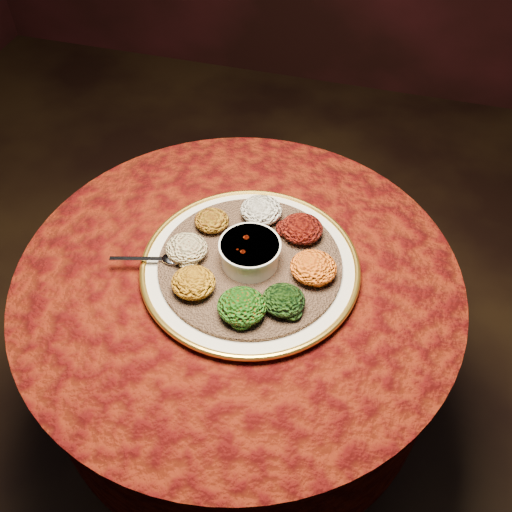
# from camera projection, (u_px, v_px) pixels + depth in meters

# --- Properties ---
(table) EXTENTS (0.96, 0.96, 0.73)m
(table) POSITION_uv_depth(u_px,v_px,m) (240.00, 323.00, 1.35)
(table) COLOR black
(table) RESTS_ON ground
(platter) EXTENTS (0.47, 0.47, 0.02)m
(platter) POSITION_uv_depth(u_px,v_px,m) (250.00, 266.00, 1.22)
(platter) COLOR beige
(platter) RESTS_ON table
(injera) EXTENTS (0.51, 0.51, 0.01)m
(injera) POSITION_uv_depth(u_px,v_px,m) (250.00, 263.00, 1.21)
(injera) COLOR brown
(injera) RESTS_ON platter
(stew_bowl) EXTENTS (0.13, 0.13, 0.05)m
(stew_bowl) POSITION_uv_depth(u_px,v_px,m) (250.00, 252.00, 1.18)
(stew_bowl) COLOR silver
(stew_bowl) RESTS_ON injera
(spoon) EXTENTS (0.15, 0.06, 0.01)m
(spoon) POSITION_uv_depth(u_px,v_px,m) (167.00, 259.00, 1.20)
(spoon) COLOR silver
(spoon) RESTS_ON injera
(portion_ayib) EXTENTS (0.09, 0.09, 0.05)m
(portion_ayib) POSITION_uv_depth(u_px,v_px,m) (261.00, 210.00, 1.28)
(portion_ayib) COLOR silver
(portion_ayib) RESTS_ON injera
(portion_kitfo) EXTENTS (0.09, 0.09, 0.04)m
(portion_kitfo) POSITION_uv_depth(u_px,v_px,m) (302.00, 229.00, 1.24)
(portion_kitfo) COLOR black
(portion_kitfo) RESTS_ON injera
(portion_tikil) EXTENTS (0.10, 0.09, 0.05)m
(portion_tikil) POSITION_uv_depth(u_px,v_px,m) (313.00, 267.00, 1.16)
(portion_tikil) COLOR orange
(portion_tikil) RESTS_ON injera
(portion_gomen) EXTENTS (0.09, 0.08, 0.04)m
(portion_gomen) POSITION_uv_depth(u_px,v_px,m) (284.00, 300.00, 1.11)
(portion_gomen) COLOR black
(portion_gomen) RESTS_ON injera
(portion_mixveg) EXTENTS (0.10, 0.09, 0.05)m
(portion_mixveg) POSITION_uv_depth(u_px,v_px,m) (242.00, 306.00, 1.10)
(portion_mixveg) COLOR #902709
(portion_mixveg) RESTS_ON injera
(portion_kik) EXTENTS (0.09, 0.09, 0.04)m
(portion_kik) POSITION_uv_depth(u_px,v_px,m) (193.00, 282.00, 1.14)
(portion_kik) COLOR #B97710
(portion_kik) RESTS_ON injera
(portion_timatim) EXTENTS (0.09, 0.09, 0.04)m
(portion_timatim) POSITION_uv_depth(u_px,v_px,m) (187.00, 248.00, 1.20)
(portion_timatim) COLOR maroon
(portion_timatim) RESTS_ON injera
(portion_shiro) EXTENTS (0.08, 0.07, 0.04)m
(portion_shiro) POSITION_uv_depth(u_px,v_px,m) (212.00, 220.00, 1.26)
(portion_shiro) COLOR #865C10
(portion_shiro) RESTS_ON injera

